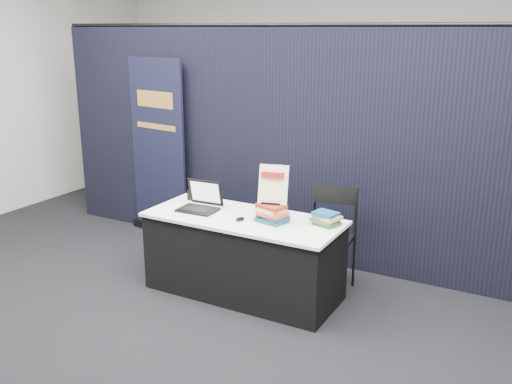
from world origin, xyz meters
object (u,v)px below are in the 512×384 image
Objects in this scene: laptop at (200,203)px; book_stack_short at (326,219)px; pullup_banner at (158,158)px; stacking_chair at (328,235)px; info_sign at (273,185)px; display_table at (243,255)px; book_stack_tall at (271,213)px.

laptop reaches higher than book_stack_short.
pullup_banner is 2.42m from stacking_chair.
stacking_chair is (0.35, 0.43, -0.54)m from info_sign.
display_table is at bearing -1.49° from laptop.
book_stack_short is 0.25× the size of stacking_chair.
info_sign is 0.77m from stacking_chair.
display_table is 6.34× the size of book_stack_tall.
laptop is at bearing -29.60° from pullup_banner.
info_sign reaches higher than stacking_chair.
info_sign is at bearing 90.00° from book_stack_tall.
stacking_chair is (2.34, -0.49, -0.38)m from pullup_banner.
pullup_banner is at bearing 160.90° from stacking_chair.
info_sign is (0.00, 0.03, 0.25)m from book_stack_tall.
display_table is 0.87m from book_stack_short.
laptop is 0.18× the size of pullup_banner.
pullup_banner is (-1.99, 0.92, -0.16)m from info_sign.
book_stack_short is at bearing -79.41° from stacking_chair.
laptop is at bearing -179.13° from book_stack_tall.
laptop is 1.20m from book_stack_short.
display_table is 0.54m from book_stack_tall.
book_stack_short is at bearing 11.97° from display_table.
book_stack_tall is 0.81× the size of info_sign.
book_stack_short is 0.54m from info_sign.
laptop is 1.04× the size of info_sign.
pullup_banner is at bearing 150.90° from display_table.
book_stack_tall is 1.17× the size of book_stack_short.
stacking_chair reaches higher than book_stack_tall.
book_stack_short is 0.12× the size of pullup_banner.
info_sign is at bearing -164.35° from book_stack_short.
pullup_banner is (-1.25, 0.96, 0.11)m from laptop.
book_stack_tall is 2.20m from pullup_banner.
pullup_banner reaches higher than stacking_chair.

